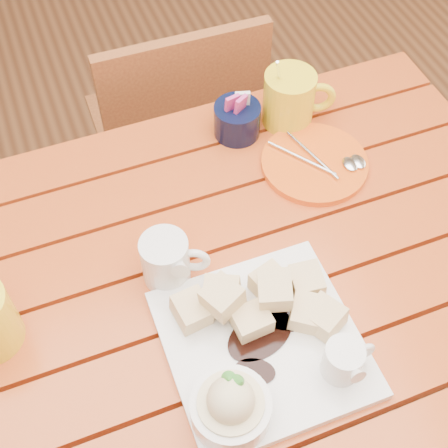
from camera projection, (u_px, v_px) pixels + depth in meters
name	position (u px, v px, depth m)	size (l,w,h in m)	color
ground	(215.00, 434.00, 1.61)	(5.00, 5.00, 0.00)	#582F19
table	(210.00, 316.00, 1.09)	(1.20, 0.79, 0.75)	#AE3416
dessert_plate	(259.00, 350.00, 0.90)	(0.29, 0.29, 0.11)	white
coffee_mug_right	(290.00, 98.00, 1.18)	(0.14, 0.10, 0.16)	yellow
cream_pitcher	(167.00, 259.00, 0.98)	(0.11, 0.10, 0.09)	white
sugar_caddy	(237.00, 119.00, 1.18)	(0.09, 0.09, 0.10)	black
orange_saucer	(315.00, 163.00, 1.15)	(0.20, 0.20, 0.02)	#EE5914
chair_far	(178.00, 132.00, 1.61)	(0.40, 0.40, 0.82)	brown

